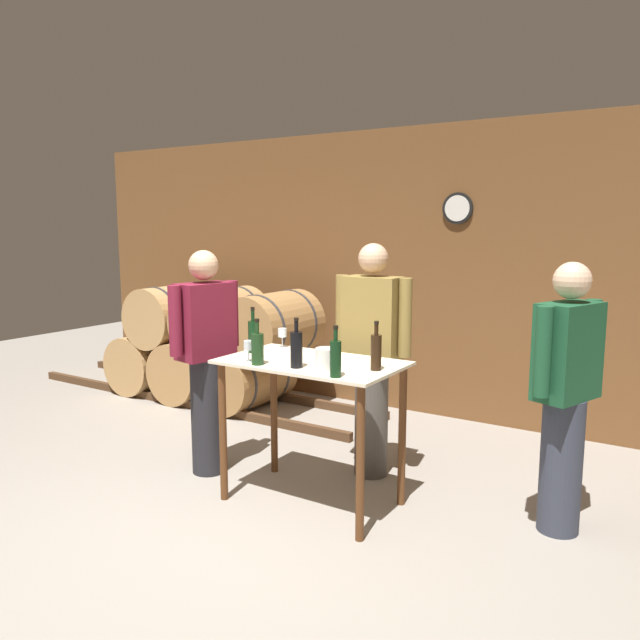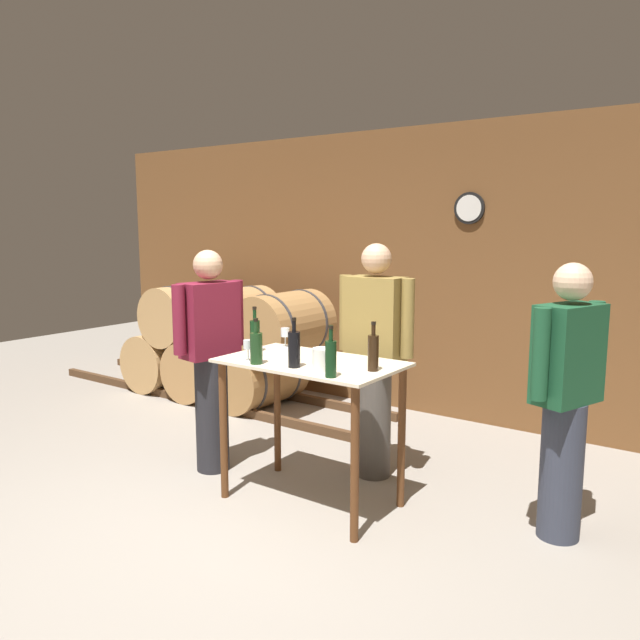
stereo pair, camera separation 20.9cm
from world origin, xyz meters
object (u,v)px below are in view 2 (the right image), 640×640
object	(u,v)px
wine_bottle_center	(294,348)
person_visitor_with_scarf	(375,356)
person_visitor_bearded	(210,356)
wine_bottle_far_left	(255,335)
wine_bottle_left	(257,347)
ice_bucket	(323,359)
wine_glass_near_center	(248,346)
wine_glass_near_left	(285,333)
wine_bottle_far_right	(373,351)
wine_bottle_right	(331,357)
person_host	(566,397)

from	to	relation	value
wine_bottle_center	person_visitor_with_scarf	xyz separation A→B (m)	(0.09, 0.82, -0.18)
person_visitor_bearded	wine_bottle_far_left	bearing A→B (deg)	-1.13
wine_bottle_left	ice_bucket	bearing A→B (deg)	11.12
wine_glass_near_center	person_visitor_with_scarf	size ratio (longest dim) A/B	0.08
wine_glass_near_center	person_visitor_with_scarf	bearing A→B (deg)	62.77
person_visitor_bearded	wine_glass_near_left	bearing A→B (deg)	26.07
wine_bottle_far_right	person_visitor_with_scarf	size ratio (longest dim) A/B	0.18
ice_bucket	wine_glass_near_center	bearing A→B (deg)	-174.46
ice_bucket	person_visitor_with_scarf	xyz separation A→B (m)	(-0.11, 0.79, -0.13)
person_visitor_with_scarf	ice_bucket	bearing A→B (deg)	-82.34
ice_bucket	person_visitor_bearded	xyz separation A→B (m)	(-1.14, 0.20, -0.16)
wine_bottle_far_left	wine_glass_near_center	world-z (taller)	wine_bottle_far_left
person_visitor_bearded	ice_bucket	bearing A→B (deg)	-9.88
wine_glass_near_center	person_visitor_bearded	world-z (taller)	person_visitor_bearded
person_visitor_with_scarf	person_visitor_bearded	xyz separation A→B (m)	(-1.03, -0.60, -0.03)
wine_bottle_left	wine_glass_near_center	distance (m)	0.11
wine_glass_near_left	wine_glass_near_center	world-z (taller)	wine_glass_near_left
wine_glass_near_left	person_visitor_bearded	bearing A→B (deg)	-153.93
wine_bottle_far_right	wine_bottle_center	bearing A→B (deg)	-155.84
wine_bottle_far_right	person_visitor_bearded	world-z (taller)	person_visitor_bearded
wine_bottle_right	person_host	distance (m)	1.34
wine_bottle_left	wine_bottle_right	distance (m)	0.57
wine_bottle_far_right	wine_bottle_far_left	bearing A→B (deg)	178.87
wine_bottle_far_left	person_visitor_with_scarf	world-z (taller)	person_visitor_with_scarf
wine_bottle_far_right	ice_bucket	world-z (taller)	wine_bottle_far_right
wine_bottle_left	wine_bottle_far_left	bearing A→B (deg)	133.11
ice_bucket	person_visitor_with_scarf	distance (m)	0.81
wine_bottle_left	wine_bottle_far_right	bearing A→B (deg)	20.63
wine_bottle_far_left	person_host	size ratio (longest dim) A/B	0.19
person_host	person_visitor_bearded	bearing A→B (deg)	-169.52
wine_glass_near_center	ice_bucket	size ratio (longest dim) A/B	0.99
person_visitor_with_scarf	wine_bottle_center	bearing A→B (deg)	-96.05
wine_bottle_right	person_visitor_bearded	xyz separation A→B (m)	(-1.26, 0.30, -0.20)
wine_bottle_left	person_host	xyz separation A→B (m)	(1.67, 0.72, -0.21)
wine_bottle_far_right	wine_glass_near_center	world-z (taller)	wine_bottle_far_right
wine_bottle_left	wine_bottle_right	bearing A→B (deg)	-1.77
wine_glass_near_center	wine_bottle_center	bearing A→B (deg)	4.44
wine_bottle_far_left	person_visitor_with_scarf	size ratio (longest dim) A/B	0.18
wine_bottle_center	wine_glass_near_left	xyz separation A→B (m)	(-0.44, 0.47, -0.02)
person_host	wine_bottle_right	bearing A→B (deg)	-146.14
wine_bottle_far_left	wine_bottle_far_right	bearing A→B (deg)	-1.13
wine_bottle_left	wine_glass_near_left	bearing A→B (deg)	110.56
wine_glass_near_left	person_host	xyz separation A→B (m)	(1.87, 0.19, -0.20)
wine_bottle_far_right	ice_bucket	xyz separation A→B (m)	(-0.24, -0.17, -0.05)
wine_bottle_center	person_visitor_bearded	distance (m)	0.99
wine_bottle_far_left	wine_bottle_left	size ratio (longest dim) A/B	1.08
person_host	person_visitor_bearded	distance (m)	2.40
wine_bottle_left	person_visitor_with_scarf	xyz separation A→B (m)	(0.33, 0.88, -0.16)
wine_bottle_center	person_visitor_bearded	size ratio (longest dim) A/B	0.19
person_host	wine_bottle_center	bearing A→B (deg)	-155.09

